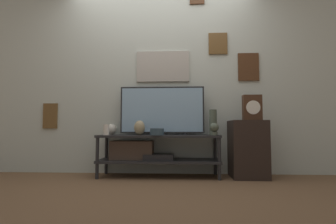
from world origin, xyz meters
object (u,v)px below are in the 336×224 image
at_px(candle_jar, 106,130).
at_px(decorative_bust, 214,128).
at_px(vase_round_glass, 111,129).
at_px(mantel_clock, 252,108).
at_px(vase_urn_stoneware, 139,128).
at_px(vase_wide_bowl, 157,132).
at_px(television, 162,110).
at_px(vase_tall_ceramic, 213,122).

relative_size(candle_jar, decorative_bust, 0.89).
distance_m(vase_round_glass, mantel_clock, 1.80).
height_order(vase_urn_stoneware, mantel_clock, mantel_clock).
relative_size(vase_wide_bowl, candle_jar, 1.27).
distance_m(television, mantel_clock, 1.12).
bearing_deg(decorative_bust, vase_urn_stoneware, 174.08).
relative_size(vase_round_glass, mantel_clock, 0.45).
bearing_deg(vase_round_glass, candle_jar, -85.87).
distance_m(vase_tall_ceramic, vase_round_glass, 1.32).
relative_size(television, mantel_clock, 3.47).
distance_m(vase_wide_bowl, decorative_bust, 0.68).
distance_m(vase_tall_ceramic, decorative_bust, 0.19).
bearing_deg(television, vase_wide_bowl, -98.79).
distance_m(vase_urn_stoneware, vase_tall_ceramic, 0.91).
xyz_separation_m(vase_round_glass, decorative_bust, (1.30, -0.29, 0.01)).
xyz_separation_m(vase_wide_bowl, decorative_bust, (0.67, 0.01, 0.04)).
relative_size(decorative_bust, mantel_clock, 0.47).
bearing_deg(decorative_bust, vase_round_glass, 167.60).
height_order(television, vase_urn_stoneware, television).
xyz_separation_m(decorative_bust, mantel_clock, (0.47, 0.12, 0.25)).
bearing_deg(television, decorative_bust, -21.48).
bearing_deg(television, vase_tall_ceramic, -7.07).
bearing_deg(vase_wide_bowl, vase_round_glass, 154.73).
relative_size(candle_jar, mantel_clock, 0.42).
xyz_separation_m(vase_round_glass, mantel_clock, (1.78, -0.17, 0.26)).
bearing_deg(vase_wide_bowl, decorative_bust, 0.90).
bearing_deg(mantel_clock, candle_jar, -175.71).
bearing_deg(decorative_bust, television, 158.52).
xyz_separation_m(television, vase_round_glass, (-0.67, 0.04, -0.25)).
height_order(television, mantel_clock, television).
height_order(vase_round_glass, candle_jar, vase_round_glass).
bearing_deg(mantel_clock, vase_round_glass, 174.61).
bearing_deg(vase_wide_bowl, vase_urn_stoneware, 155.31).
bearing_deg(vase_urn_stoneware, vase_round_glass, 154.40).
bearing_deg(vase_round_glass, vase_urn_stoneware, -25.60).
bearing_deg(candle_jar, vase_round_glass, 94.13).
bearing_deg(decorative_bust, candle_jar, -179.44).
distance_m(vase_wide_bowl, vase_round_glass, 0.70).
bearing_deg(decorative_bust, mantel_clock, 14.10).
relative_size(vase_urn_stoneware, mantel_clock, 0.58).
distance_m(vase_urn_stoneware, decorative_bust, 0.91).
height_order(television, vase_round_glass, television).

